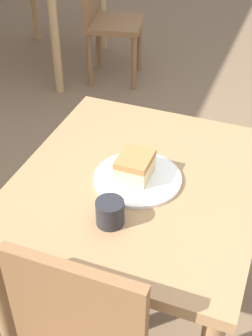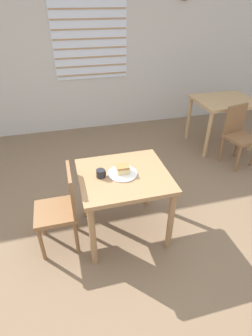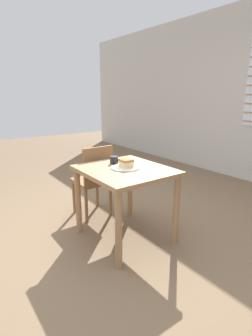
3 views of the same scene
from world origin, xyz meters
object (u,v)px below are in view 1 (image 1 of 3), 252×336
Objects in this scene: coffee_mug at (111,212)px; plate at (138,178)px; dining_table_near at (139,207)px; chair_far_corner at (106,17)px; cake_slice at (135,166)px.

plate is at bearing -2.36° from coffee_mug.
dining_table_near is 9.50× the size of coffee_mug.
chair_far_corner is at bearing 25.85° from dining_table_near.
cake_slice is at bearing -166.82° from chair_far_corner.
dining_table_near is at bearing -23.46° from plate.
dining_table_near is 0.17m from cake_slice.
cake_slice is 1.33× the size of coffee_mug.
chair_far_corner is at bearing 25.40° from cake_slice.
plate is 3.12× the size of coffee_mug.
chair_far_corner reaches higher than coffee_mug.
dining_table_near is at bearing -3.46° from coffee_mug.
chair_far_corner is (1.94, 0.94, -0.14)m from dining_table_near.
coffee_mug is at bearing 176.54° from dining_table_near.
plate is at bearing -166.59° from chair_far_corner.
coffee_mug is at bearing -168.91° from chair_far_corner.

